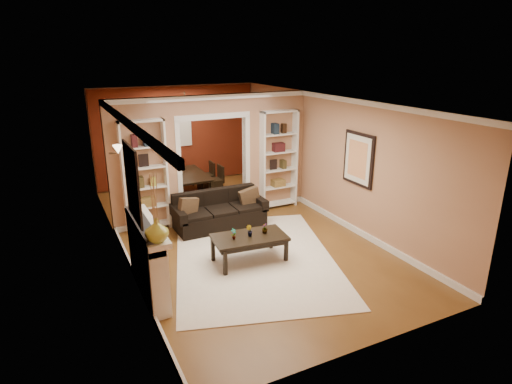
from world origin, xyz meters
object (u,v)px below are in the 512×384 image
sofa (220,210)px  fireplace (149,259)px  bookshelf_left (145,176)px  coffee_table (250,249)px  dining_table (189,184)px  bookshelf_right (278,160)px

sofa → fireplace: size_ratio=1.15×
bookshelf_left → fireplace: (-0.54, -2.53, -0.57)m
sofa → coffee_table: sofa is taller
sofa → bookshelf_left: bookshelf_left is taller
sofa → dining_table: (0.08, 2.34, -0.09)m
bookshelf_left → dining_table: bearing=50.4°
fireplace → dining_table: fireplace is taller
fireplace → dining_table: size_ratio=1.03×
dining_table → bookshelf_left: bearing=140.4°
coffee_table → bookshelf_right: bookshelf_right is taller
bookshelf_right → fireplace: bookshelf_right is taller
sofa → coffee_table: size_ratio=1.51×
bookshelf_right → dining_table: bearing=133.1°
sofa → fireplace: 2.74m
coffee_table → dining_table: 4.03m
coffee_table → bookshelf_left: size_ratio=0.56×
sofa → coffee_table: 1.69m
coffee_table → sofa: bearing=92.1°
coffee_table → dining_table: size_ratio=0.78×
coffee_table → bookshelf_left: bookshelf_left is taller
bookshelf_left → sofa: bearing=-22.8°
bookshelf_right → fireplace: bearing=-145.2°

